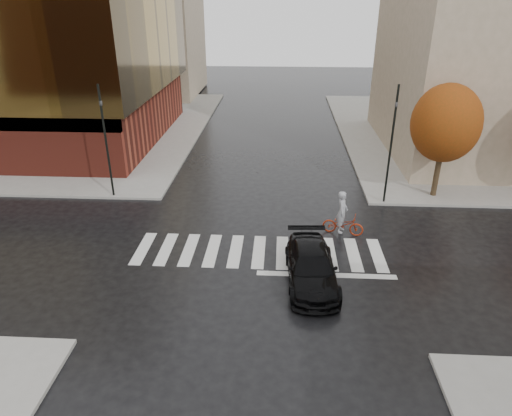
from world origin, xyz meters
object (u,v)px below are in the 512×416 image
at_px(cyclist, 343,220).
at_px(traffic_light_ne, 392,139).
at_px(sedan, 311,267).
at_px(fire_hydrant, 116,167).
at_px(traffic_light_nw, 105,136).

distance_m(cyclist, traffic_light_ne, 5.63).
distance_m(sedan, traffic_light_ne, 9.83).
height_order(traffic_light_ne, fire_hydrant, traffic_light_ne).
relative_size(traffic_light_nw, traffic_light_ne, 0.98).
xyz_separation_m(sedan, traffic_light_ne, (4.60, 8.10, 3.12)).
height_order(cyclist, traffic_light_nw, traffic_light_nw).
bearing_deg(sedan, fire_hydrant, 133.09).
distance_m(traffic_light_ne, fire_hydrant, 17.61).
relative_size(cyclist, traffic_light_nw, 0.36).
bearing_deg(traffic_light_nw, sedan, 62.53).
height_order(traffic_light_nw, traffic_light_ne, traffic_light_ne).
relative_size(sedan, traffic_light_nw, 0.77).
height_order(sedan, traffic_light_ne, traffic_light_ne).
xyz_separation_m(sedan, traffic_light_nw, (-11.21, 8.10, 3.02)).
bearing_deg(traffic_light_ne, cyclist, 74.58).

